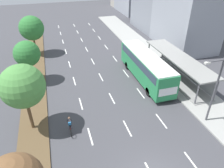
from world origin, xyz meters
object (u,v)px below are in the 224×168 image
bus_shelter (179,65)px  cyclist (70,126)px  median_tree_third (27,54)px  median_tree_fourth (32,28)px  median_tree_second (23,86)px  streetlight (214,87)px  bus (146,65)px

bus_shelter → cyclist: (-14.61, -6.04, -1.08)m
median_tree_third → median_tree_fourth: size_ratio=0.87×
median_tree_second → median_tree_fourth: 17.60m
cyclist → median_tree_third: bearing=108.3°
median_tree_second → streetlight: 16.21m
bus_shelter → median_tree_third: bearing=166.5°
bus_shelter → median_tree_fourth: (-17.65, 13.12, 2.43)m
cyclist → median_tree_third: median_tree_third is taller
streetlight → median_tree_fourth: bearing=126.0°
median_tree_second → median_tree_third: 8.83m
median_tree_second → median_tree_fourth: (0.21, 17.60, -0.28)m
bus_shelter → streetlight: 8.78m
median_tree_second → median_tree_third: (-0.18, 8.80, -0.75)m
bus → median_tree_second: size_ratio=1.79×
bus → median_tree_third: size_ratio=2.15×
median_tree_second → streetlight: (15.75, -3.79, -0.68)m
median_tree_fourth → streetlight: streetlight is taller
cyclist → median_tree_second: (-3.25, 1.55, 3.78)m
median_tree_third → streetlight: size_ratio=0.81×
streetlight → median_tree_third: bearing=141.7°
cyclist → median_tree_fourth: 19.70m
bus_shelter → median_tree_fourth: size_ratio=2.08×
bus_shelter → median_tree_third: size_ratio=2.39×
bus_shelter → cyclist: size_ratio=6.88×
bus → median_tree_fourth: size_ratio=1.87×
bus_shelter → median_tree_third: median_tree_third is taller
bus → median_tree_fourth: bearing=137.4°
bus → median_tree_third: 14.30m
cyclist → streetlight: 13.07m
bus_shelter → bus: size_ratio=1.11×
bus → median_tree_third: (-13.75, 3.51, 1.75)m
bus_shelter → bus: bearing=169.3°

